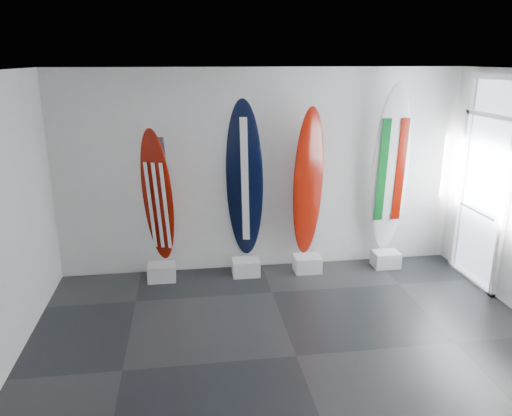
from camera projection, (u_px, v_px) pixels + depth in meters
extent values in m
plane|color=black|center=(296.00, 356.00, 5.39)|extent=(6.00, 6.00, 0.00)
plane|color=white|center=(304.00, 71.00, 4.51)|extent=(6.00, 6.00, 0.00)
plane|color=silver|center=(262.00, 172.00, 7.32)|extent=(6.00, 0.00, 6.00)
plane|color=silver|center=(408.00, 380.00, 2.58)|extent=(6.00, 0.00, 6.00)
cube|color=silver|center=(162.00, 272.00, 7.21)|extent=(0.40, 0.30, 0.24)
ellipsoid|color=maroon|center=(158.00, 197.00, 6.98)|extent=(0.55, 0.50, 2.00)
cube|color=silver|center=(246.00, 267.00, 7.38)|extent=(0.40, 0.30, 0.24)
ellipsoid|color=black|center=(245.00, 181.00, 7.09)|extent=(0.62, 0.50, 2.37)
cube|color=silver|center=(307.00, 264.00, 7.50)|extent=(0.40, 0.30, 0.24)
ellipsoid|color=maroon|center=(308.00, 183.00, 7.24)|extent=(0.54, 0.34, 2.24)
cube|color=silver|center=(386.00, 259.00, 7.67)|extent=(0.40, 0.30, 0.24)
ellipsoid|color=white|center=(390.00, 170.00, 7.36)|extent=(0.58, 0.22, 2.55)
cube|color=silver|center=(98.00, 253.00, 7.30)|extent=(0.09, 0.02, 0.13)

